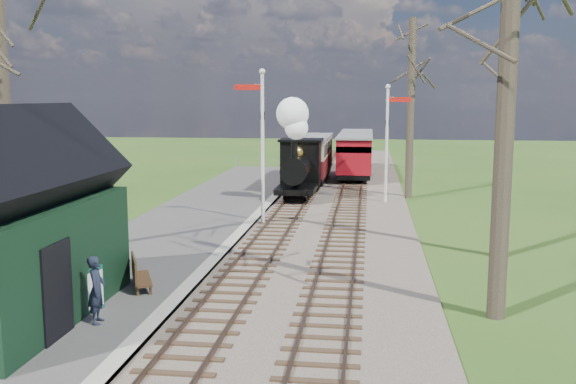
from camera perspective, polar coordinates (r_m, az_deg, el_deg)
The scene contains 18 objects.
distant_hills at distance 76.39m, azimuth 5.46°, elevation -7.80°, with size 114.40×48.00×22.02m.
ballast_bed at distance 31.44m, azimuth 3.17°, elevation -0.85°, with size 8.00×60.00×0.10m, color brown.
track_near at distance 31.54m, azimuth 0.82°, elevation -0.71°, with size 1.60×60.00×0.15m.
track_far at distance 31.36m, azimuth 5.54°, elevation -0.81°, with size 1.60×60.00×0.15m.
platform at distance 24.51m, azimuth -9.49°, elevation -3.50°, with size 5.00×44.00×0.20m, color #474442.
coping_strip at distance 23.95m, azimuth -4.20°, elevation -3.67°, with size 0.40×44.00×0.21m, color #B2AD9E.
station_shed at distance 15.37m, azimuth -23.37°, elevation -2.96°, with size 3.25×6.30×4.78m.
semaphore_near at distance 25.35m, azimuth -2.43°, elevation 5.05°, with size 1.22×0.24×6.22m.
semaphore_far at distance 31.01m, azimuth 8.92°, elevation 5.07°, with size 1.22×0.24×5.72m.
bare_trees at distance 19.17m, azimuth 0.81°, elevation 8.70°, with size 15.51×22.39×12.00m.
fence_line at distance 45.29m, azimuth 3.19°, elevation 2.64°, with size 12.60×0.08×1.00m.
locomotive at distance 31.70m, azimuth 0.89°, elevation 3.25°, with size 1.97×4.59×4.92m.
coach at distance 37.77m, azimuth 1.93°, elevation 3.16°, with size 2.30×7.87×2.42m.
red_carriage_a at distance 39.33m, azimuth 5.94°, elevation 3.19°, with size 2.14×5.30×2.25m.
red_carriage_b at distance 44.81m, azimuth 6.12°, elevation 3.82°, with size 2.14×5.30×2.25m.
sign_board at distance 15.61m, azimuth -16.99°, elevation -8.32°, with size 0.28×0.70×1.04m.
bench at distance 17.18m, azimuth -13.21°, elevation -7.07°, with size 0.99×1.51×0.84m.
person at distance 14.77m, azimuth -16.65°, elevation -8.31°, with size 0.55×0.36×1.51m, color #1A2130.
Camera 1 is at (3.49, -8.95, 5.13)m, focal length 40.00 mm.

